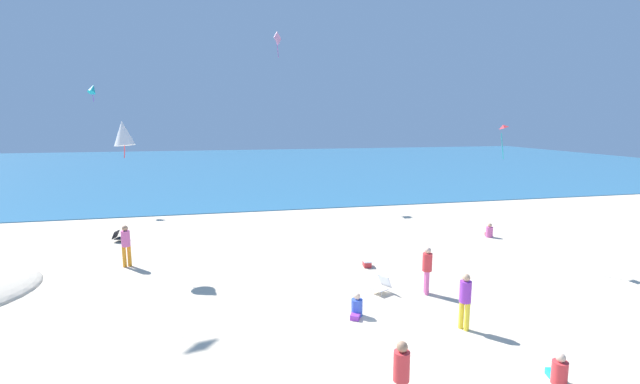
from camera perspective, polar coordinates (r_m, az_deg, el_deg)
name	(u,v)px	position (r m, az deg, el deg)	size (l,w,h in m)	color
ground_plane	(296,247)	(20.70, -3.13, -7.02)	(120.00, 120.00, 0.00)	beige
ocean_water	(244,165)	(58.37, -9.68, 3.41)	(120.00, 60.00, 0.05)	teal
beach_chair_mid_beach	(119,237)	(23.57, -24.34, -5.24)	(0.75, 0.66, 0.52)	black
beach_chair_far_left	(382,285)	(15.47, 7.94, -11.71)	(0.75, 0.70, 0.59)	white
cooler_box	(367,263)	(18.05, 6.04, -9.08)	(0.36, 0.49, 0.25)	red
person_0	(427,267)	(15.45, 13.56, -9.33)	(0.39, 0.39, 1.62)	#D8599E
person_1	(357,308)	(13.70, 4.72, -14.57)	(0.53, 0.64, 0.71)	blue
person_2	(559,371)	(11.89, 28.27, -19.58)	(0.45, 0.63, 0.72)	red
person_3	(126,243)	(19.30, -23.61, -6.00)	(0.43, 0.43, 1.68)	orange
person_4	(489,232)	(23.84, 20.85, -4.78)	(0.49, 0.64, 0.72)	#D8599E
person_5	(401,374)	(9.40, 10.37, -21.99)	(0.40, 0.40, 1.61)	green
person_8	(465,298)	(13.24, 18.10, -12.73)	(0.43, 0.43, 1.62)	yellow
kite_white	(123,133)	(18.69, -23.89, 6.91)	(1.18, 1.17, 1.46)	white
kite_teal	(93,89)	(33.12, -27.13, 11.69)	(0.70, 0.85, 1.20)	#1EADAD
kite_pink	(278,39)	(32.88, -5.47, 18.96)	(0.63, 0.69, 1.74)	pink
kite_red	(503,128)	(19.73, 22.40, 7.63)	(0.47, 0.50, 1.44)	red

